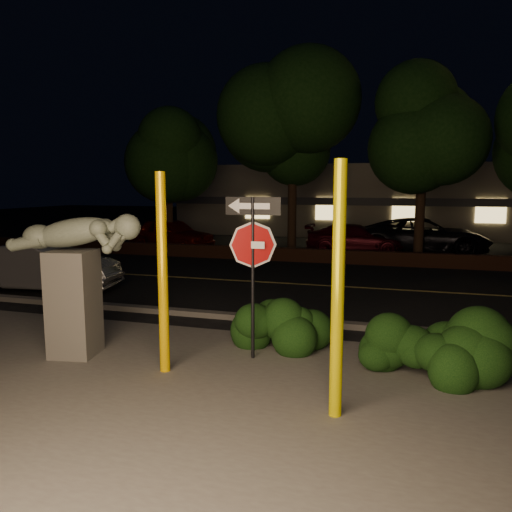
{
  "coord_description": "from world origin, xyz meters",
  "views": [
    {
      "loc": [
        2.0,
        -6.93,
        2.85
      ],
      "look_at": [
        -0.53,
        1.48,
        1.6
      ],
      "focal_mm": 35.0,
      "sensor_mm": 36.0,
      "label": 1
    }
  ],
  "objects_px": {
    "parked_car_dark": "(424,236)",
    "sculpture": "(75,269)",
    "yellow_pole_right": "(338,292)",
    "silver_sedan": "(44,267)",
    "yellow_pole_left": "(163,274)",
    "parked_car_darkred": "(356,239)",
    "signpost": "(253,245)",
    "parked_car_red": "(171,234)"
  },
  "relations": [
    {
      "from": "silver_sedan",
      "to": "parked_car_red",
      "type": "xyz_separation_m",
      "value": [
        -0.74,
        9.13,
        0.04
      ]
    },
    {
      "from": "yellow_pole_right",
      "to": "sculpture",
      "type": "height_order",
      "value": "yellow_pole_right"
    },
    {
      "from": "silver_sedan",
      "to": "parked_car_red",
      "type": "relative_size",
      "value": 0.97
    },
    {
      "from": "yellow_pole_left",
      "to": "parked_car_darkred",
      "type": "xyz_separation_m",
      "value": [
        1.45,
        14.72,
        -0.92
      ]
    },
    {
      "from": "sculpture",
      "to": "yellow_pole_left",
      "type": "bearing_deg",
      "value": -18.01
    },
    {
      "from": "yellow_pole_left",
      "to": "signpost",
      "type": "relative_size",
      "value": 1.14
    },
    {
      "from": "silver_sedan",
      "to": "parked_car_dark",
      "type": "relative_size",
      "value": 0.75
    },
    {
      "from": "yellow_pole_left",
      "to": "parked_car_darkred",
      "type": "bearing_deg",
      "value": 84.37
    },
    {
      "from": "parked_car_red",
      "to": "parked_car_dark",
      "type": "bearing_deg",
      "value": -65.33
    },
    {
      "from": "parked_car_red",
      "to": "parked_car_darkred",
      "type": "xyz_separation_m",
      "value": [
        8.06,
        1.14,
        -0.09
      ]
    },
    {
      "from": "sculpture",
      "to": "parked_car_red",
      "type": "bearing_deg",
      "value": 100.27
    },
    {
      "from": "sculpture",
      "to": "parked_car_dark",
      "type": "distance_m",
      "value": 16.3
    },
    {
      "from": "signpost",
      "to": "parked_car_dark",
      "type": "bearing_deg",
      "value": 76.15
    },
    {
      "from": "yellow_pole_right",
      "to": "signpost",
      "type": "relative_size",
      "value": 1.18
    },
    {
      "from": "sculpture",
      "to": "parked_car_dark",
      "type": "xyz_separation_m",
      "value": [
        5.94,
        15.16,
        -0.73
      ]
    },
    {
      "from": "sculpture",
      "to": "yellow_pole_right",
      "type": "bearing_deg",
      "value": -22.48
    },
    {
      "from": "sculpture",
      "to": "silver_sedan",
      "type": "relative_size",
      "value": 0.6
    },
    {
      "from": "sculpture",
      "to": "parked_car_red",
      "type": "xyz_separation_m",
      "value": [
        -4.87,
        13.33,
        -0.77
      ]
    },
    {
      "from": "parked_car_red",
      "to": "signpost",
      "type": "bearing_deg",
      "value": -133.52
    },
    {
      "from": "yellow_pole_left",
      "to": "silver_sedan",
      "type": "distance_m",
      "value": 7.41
    },
    {
      "from": "yellow_pole_right",
      "to": "silver_sedan",
      "type": "xyz_separation_m",
      "value": [
        -8.57,
        5.19,
        -0.92
      ]
    },
    {
      "from": "parked_car_red",
      "to": "yellow_pole_right",
      "type": "bearing_deg",
      "value": -131.94
    },
    {
      "from": "yellow_pole_left",
      "to": "parked_car_dark",
      "type": "xyz_separation_m",
      "value": [
        4.21,
        15.41,
        -0.78
      ]
    },
    {
      "from": "parked_car_darkred",
      "to": "yellow_pole_right",
      "type": "bearing_deg",
      "value": -178.35
    },
    {
      "from": "parked_car_dark",
      "to": "sculpture",
      "type": "bearing_deg",
      "value": 157.23
    },
    {
      "from": "signpost",
      "to": "silver_sedan",
      "type": "relative_size",
      "value": 0.67
    },
    {
      "from": "silver_sedan",
      "to": "parked_car_dark",
      "type": "xyz_separation_m",
      "value": [
        10.07,
        10.97,
        0.08
      ]
    },
    {
      "from": "yellow_pole_left",
      "to": "parked_car_red",
      "type": "distance_m",
      "value": 15.12
    },
    {
      "from": "parked_car_red",
      "to": "yellow_pole_left",
      "type": "bearing_deg",
      "value": -139.03
    },
    {
      "from": "yellow_pole_left",
      "to": "silver_sedan",
      "type": "bearing_deg",
      "value": 142.83
    },
    {
      "from": "sculpture",
      "to": "parked_car_darkred",
      "type": "xyz_separation_m",
      "value": [
        3.19,
        14.47,
        -0.87
      ]
    },
    {
      "from": "signpost",
      "to": "yellow_pole_left",
      "type": "bearing_deg",
      "value": -141.86
    },
    {
      "from": "sculpture",
      "to": "parked_car_darkred",
      "type": "bearing_deg",
      "value": 67.77
    },
    {
      "from": "yellow_pole_left",
      "to": "parked_car_dark",
      "type": "relative_size",
      "value": 0.57
    },
    {
      "from": "yellow_pole_right",
      "to": "parked_car_dark",
      "type": "relative_size",
      "value": 0.59
    },
    {
      "from": "yellow_pole_right",
      "to": "signpost",
      "type": "distance_m",
      "value": 2.34
    },
    {
      "from": "signpost",
      "to": "sculpture",
      "type": "xyz_separation_m",
      "value": [
        -2.86,
        -0.69,
        -0.42
      ]
    },
    {
      "from": "parked_car_darkred",
      "to": "parked_car_dark",
      "type": "bearing_deg",
      "value": -78.84
    },
    {
      "from": "parked_car_dark",
      "to": "parked_car_red",
      "type": "bearing_deg",
      "value": 98.27
    },
    {
      "from": "silver_sedan",
      "to": "parked_car_darkred",
      "type": "distance_m",
      "value": 12.61
    },
    {
      "from": "yellow_pole_left",
      "to": "signpost",
      "type": "xyz_separation_m",
      "value": [
        1.12,
        0.94,
        0.37
      ]
    },
    {
      "from": "yellow_pole_left",
      "to": "silver_sedan",
      "type": "relative_size",
      "value": 0.76
    }
  ]
}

